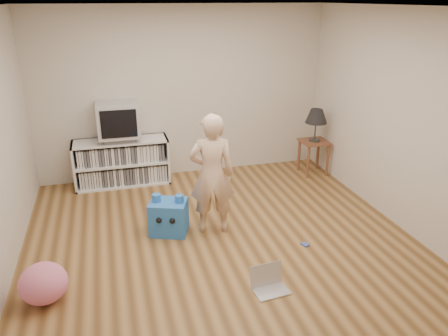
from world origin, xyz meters
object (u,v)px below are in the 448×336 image
plush_blue (169,217)px  plush_pink (43,283)px  table_lamp (316,117)px  laptop (269,283)px  person (212,174)px  crt_tv (118,119)px  side_table (314,149)px  media_unit (122,162)px  dvd_deck (120,138)px

plush_blue → plush_pink: size_ratio=1.17×
table_lamp → laptop: bearing=-123.6°
table_lamp → person: person is taller
crt_tv → person: bearing=-60.9°
side_table → plush_blue: 2.87m
media_unit → crt_tv: size_ratio=2.33×
side_table → person: 2.47m
media_unit → dvd_deck: dvd_deck is taller
laptop → plush_blue: plush_blue is taller
media_unit → dvd_deck: 0.39m
media_unit → plush_pink: 2.81m
plush_pink → media_unit: bearing=71.9°
laptop → plush_blue: (-0.78, 1.36, 0.15)m
plush_pink → dvd_deck: bearing=71.8°
plush_blue → laptop: bearing=-40.0°
table_lamp → side_table: bearing=0.0°
crt_tv → plush_blue: crt_tv is taller
dvd_deck → plush_pink: dvd_deck is taller
table_lamp → crt_tv: bearing=173.0°
crt_tv → person: person is taller
side_table → plush_blue: (-2.54, -1.31, -0.20)m
dvd_deck → plush_blue: (0.45, -1.68, -0.52)m
crt_tv → dvd_deck: bearing=90.0°
crt_tv → laptop: 3.41m
person → plush_pink: bearing=35.8°
person → laptop: size_ratio=4.08×
plush_blue → plush_pink: (-1.33, -0.97, -0.02)m
plush_blue → media_unit: bearing=125.2°
crt_tv → plush_pink: size_ratio=1.34×
media_unit → laptop: 3.30m
person → laptop: person is taller
side_table → dvd_deck: bearing=173.0°
plush_pink → laptop: bearing=-10.5°
table_lamp → plush_pink: 4.55m
side_table → plush_blue: bearing=-152.8°
crt_tv → plush_pink: (-0.87, -2.64, -0.83)m
side_table → table_lamp: size_ratio=1.07×
dvd_deck → table_lamp: bearing=-7.0°
plush_blue → plush_pink: bearing=-123.7°
table_lamp → plush_pink: table_lamp is taller
crt_tv → side_table: 3.08m
laptop → plush_pink: 2.14m
media_unit → person: size_ratio=0.95×
dvd_deck → side_table: size_ratio=0.82×
side_table → plush_pink: size_ratio=1.22×
media_unit → side_table: media_unit is taller
side_table → crt_tv: bearing=173.0°
laptop → dvd_deck: bearing=106.2°
side_table → laptop: bearing=-123.6°
dvd_deck → plush_blue: bearing=-74.9°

